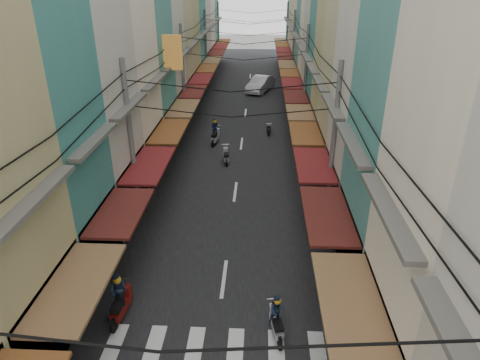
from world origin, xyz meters
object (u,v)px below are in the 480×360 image
(white_car, at_px, (260,92))
(bicycle, at_px, (384,273))
(market_umbrella, at_px, (459,339))
(traffic_sign, at_px, (361,248))

(white_car, height_order, bicycle, white_car)
(market_umbrella, distance_m, traffic_sign, 4.73)
(bicycle, relative_size, traffic_sign, 0.50)
(market_umbrella, relative_size, traffic_sign, 0.84)
(white_car, distance_m, traffic_sign, 33.38)
(white_car, bearing_deg, bicycle, -59.62)
(market_umbrella, height_order, traffic_sign, traffic_sign)
(traffic_sign, bearing_deg, white_car, 96.77)
(traffic_sign, bearing_deg, market_umbrella, -67.01)
(bicycle, bearing_deg, traffic_sign, 139.23)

